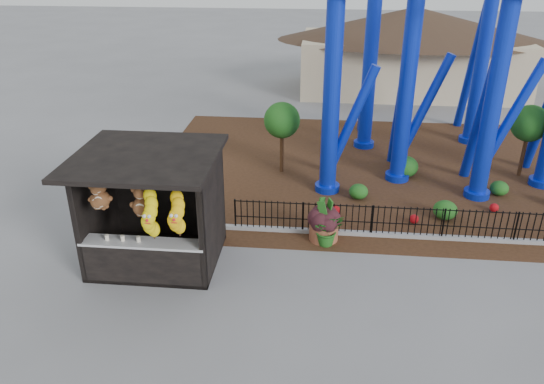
# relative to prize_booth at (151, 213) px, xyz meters

# --- Properties ---
(ground) EXTENTS (120.00, 120.00, 0.00)m
(ground) POSITION_rel_prize_booth_xyz_m (2.98, -0.91, -1.53)
(ground) COLOR slate
(ground) RESTS_ON ground
(mulch_bed) EXTENTS (18.00, 12.00, 0.02)m
(mulch_bed) POSITION_rel_prize_booth_xyz_m (6.98, 7.09, -1.52)
(mulch_bed) COLOR #331E11
(mulch_bed) RESTS_ON ground
(curb) EXTENTS (18.00, 0.18, 0.12)m
(curb) POSITION_rel_prize_booth_xyz_m (6.98, 2.09, -1.47)
(curb) COLOR gray
(curb) RESTS_ON ground
(prize_booth) EXTENTS (3.50, 3.40, 3.12)m
(prize_booth) POSITION_rel_prize_booth_xyz_m (0.00, 0.00, 0.00)
(prize_booth) COLOR black
(prize_booth) RESTS_ON ground
(picket_fence) EXTENTS (12.20, 0.06, 1.00)m
(picket_fence) POSITION_rel_prize_booth_xyz_m (7.88, 2.09, -1.03)
(picket_fence) COLOR black
(picket_fence) RESTS_ON ground
(terracotta_planter) EXTENTS (0.89, 0.89, 0.56)m
(terracotta_planter) POSITION_rel_prize_booth_xyz_m (4.40, 1.75, -1.25)
(terracotta_planter) COLOR brown
(terracotta_planter) RESTS_ON ground
(planter_foliage) EXTENTS (0.70, 0.70, 0.64)m
(planter_foliage) POSITION_rel_prize_booth_xyz_m (4.40, 1.75, -0.66)
(planter_foliage) COLOR black
(planter_foliage) RESTS_ON terracotta_planter
(potted_plant) EXTENTS (1.11, 1.05, 0.97)m
(potted_plant) POSITION_rel_prize_booth_xyz_m (4.49, 1.51, -1.05)
(potted_plant) COLOR #1D5C1B
(potted_plant) RESTS_ON ground
(landscaping) EXTENTS (7.49, 4.21, 0.76)m
(landscaping) POSITION_rel_prize_booth_xyz_m (7.94, 5.22, -1.21)
(landscaping) COLOR #1B4F17
(landscaping) RESTS_ON mulch_bed
(pavilion) EXTENTS (15.00, 15.00, 4.80)m
(pavilion) POSITION_rel_prize_booth_xyz_m (8.98, 19.09, 1.53)
(pavilion) COLOR #BFAD8C
(pavilion) RESTS_ON ground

